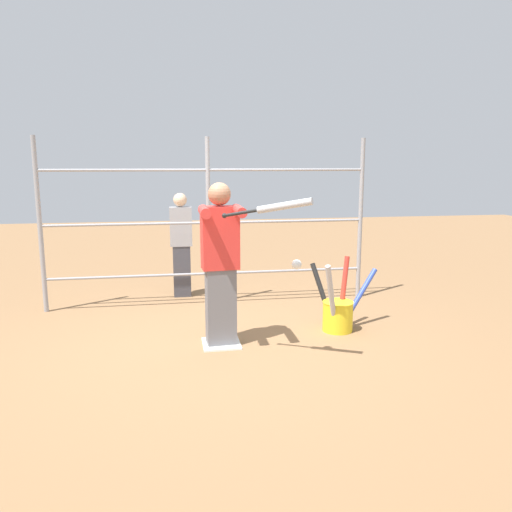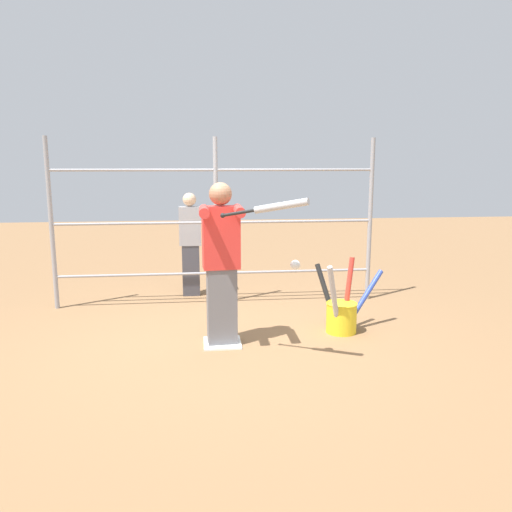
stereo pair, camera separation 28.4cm
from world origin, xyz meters
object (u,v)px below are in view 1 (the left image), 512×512
object	(u,v)px
softball_in_flight	(297,265)
bystander_behind_fence	(181,243)
baseball_bat_swinging	(277,207)
batter	(220,260)
bat_bucket	(338,311)

from	to	relation	value
softball_in_flight	bystander_behind_fence	bearing A→B (deg)	-68.24
baseball_bat_swinging	batter	bearing A→B (deg)	-57.99
bystander_behind_fence	baseball_bat_swinging	bearing A→B (deg)	105.98
batter	bat_bucket	bearing A→B (deg)	-169.36
bat_bucket	baseball_bat_swinging	bearing A→B (deg)	45.78
baseball_bat_swinging	softball_in_flight	world-z (taller)	baseball_bat_swinging
batter	bystander_behind_fence	xyz separation A→B (m)	(0.36, -2.11, -0.15)
baseball_bat_swinging	bystander_behind_fence	size ratio (longest dim) A/B	0.51
baseball_bat_swinging	bystander_behind_fence	xyz separation A→B (m)	(0.81, -2.82, -0.75)
baseball_bat_swinging	bat_bucket	xyz separation A→B (m)	(-0.95, -0.97, -1.31)
bat_bucket	softball_in_flight	bearing A→B (deg)	47.92
bystander_behind_fence	bat_bucket	bearing A→B (deg)	133.49
baseball_bat_swinging	softball_in_flight	distance (m)	0.65
batter	baseball_bat_swinging	xyz separation A→B (m)	(-0.44, 0.71, 0.60)
batter	bystander_behind_fence	size ratio (longest dim) A/B	1.15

